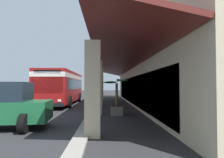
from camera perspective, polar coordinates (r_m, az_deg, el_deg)
ground at (r=20.39m, az=5.29°, el=-6.92°), size 120.00×120.00×0.00m
curb_strip at (r=18.99m, az=-4.52°, el=-7.12°), size 34.36×0.50×0.12m
plaza_building at (r=20.91m, az=22.91°, el=2.68°), size 28.93×16.14×6.80m
transit_bus at (r=21.10m, az=-13.37°, el=-1.67°), size 11.21×2.85×3.34m
potted_palm at (r=12.86m, az=1.25°, el=-6.89°), size 1.64×1.61×2.26m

